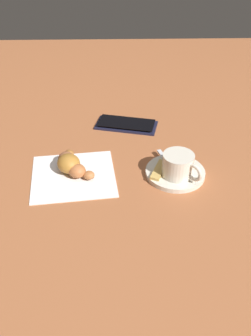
% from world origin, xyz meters
% --- Properties ---
extents(ground_plane, '(1.80, 1.80, 0.00)m').
position_xyz_m(ground_plane, '(0.00, 0.00, 0.00)').
color(ground_plane, '#A15B35').
extents(saucer, '(0.13, 0.13, 0.01)m').
position_xyz_m(saucer, '(-0.12, 0.00, 0.01)').
color(saucer, silver).
rests_on(saucer, ground).
extents(espresso_cup, '(0.08, 0.08, 0.05)m').
position_xyz_m(espresso_cup, '(-0.12, 0.01, 0.04)').
color(espresso_cup, silver).
rests_on(espresso_cup, saucer).
extents(teaspoon, '(0.05, 0.12, 0.01)m').
position_xyz_m(teaspoon, '(-0.12, 0.00, 0.01)').
color(teaspoon, silver).
rests_on(teaspoon, saucer).
extents(sugar_packet, '(0.04, 0.07, 0.01)m').
position_xyz_m(sugar_packet, '(-0.09, -0.00, 0.01)').
color(sugar_packet, tan).
rests_on(sugar_packet, saucer).
extents(napkin, '(0.19, 0.18, 0.00)m').
position_xyz_m(napkin, '(0.09, -0.00, 0.00)').
color(napkin, white).
rests_on(napkin, ground).
extents(croissant, '(0.09, 0.11, 0.04)m').
position_xyz_m(croissant, '(0.10, -0.02, 0.02)').
color(croissant, '#9C602C').
rests_on(croissant, napkin).
extents(cell_phone, '(0.16, 0.10, 0.01)m').
position_xyz_m(cell_phone, '(-0.02, -0.21, 0.01)').
color(cell_phone, '#1A1B31').
rests_on(cell_phone, ground).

